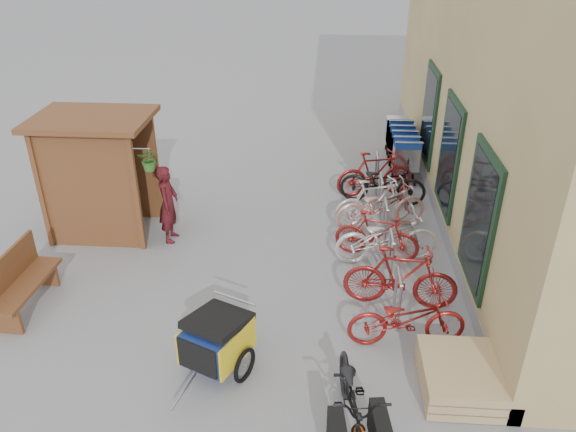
# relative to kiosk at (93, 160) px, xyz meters

# --- Properties ---
(ground) EXTENTS (80.00, 80.00, 0.00)m
(ground) POSITION_rel_kiosk_xyz_m (3.28, -2.47, -1.55)
(ground) COLOR gray
(kiosk) EXTENTS (2.49, 1.65, 2.40)m
(kiosk) POSITION_rel_kiosk_xyz_m (0.00, 0.00, 0.00)
(kiosk) COLOR brown
(kiosk) RESTS_ON ground
(bike_rack) EXTENTS (0.05, 5.35, 0.86)m
(bike_rack) POSITION_rel_kiosk_xyz_m (5.58, -0.07, -1.04)
(bike_rack) COLOR #A5A8AD
(bike_rack) RESTS_ON ground
(pallet_stack) EXTENTS (1.00, 1.20, 0.40)m
(pallet_stack) POSITION_rel_kiosk_xyz_m (6.28, -3.87, -1.34)
(pallet_stack) COLOR tan
(pallet_stack) RESTS_ON ground
(bench) EXTENTS (0.54, 1.60, 1.00)m
(bench) POSITION_rel_kiosk_xyz_m (-0.40, -2.55, -1.04)
(bench) COLOR brown
(bench) RESTS_ON ground
(shopping_carts) EXTENTS (0.63, 2.52, 1.14)m
(shopping_carts) POSITION_rel_kiosk_xyz_m (6.28, 3.75, -0.89)
(shopping_carts) COLOR silver
(shopping_carts) RESTS_ON ground
(child_trailer) EXTENTS (1.06, 1.60, 0.94)m
(child_trailer) POSITION_rel_kiosk_xyz_m (2.99, -3.70, -1.03)
(child_trailer) COLOR navy
(child_trailer) RESTS_ON ground
(cargo_bike) EXTENTS (0.86, 1.92, 0.98)m
(cargo_bike) POSITION_rel_kiosk_xyz_m (4.83, -4.70, -1.07)
(cargo_bike) COLOR black
(cargo_bike) RESTS_ON ground
(person_kiosk) EXTENTS (0.38, 0.57, 1.56)m
(person_kiosk) POSITION_rel_kiosk_xyz_m (1.43, -0.23, -0.77)
(person_kiosk) COLOR maroon
(person_kiosk) RESTS_ON ground
(bike_0) EXTENTS (1.79, 0.79, 0.91)m
(bike_0) POSITION_rel_kiosk_xyz_m (5.66, -3.00, -1.10)
(bike_0) COLOR maroon
(bike_0) RESTS_ON ground
(bike_1) EXTENTS (1.86, 0.69, 1.10)m
(bike_1) POSITION_rel_kiosk_xyz_m (5.66, -2.07, -1.00)
(bike_1) COLOR maroon
(bike_1) RESTS_ON ground
(bike_2) EXTENTS (1.98, 0.97, 0.99)m
(bike_2) POSITION_rel_kiosk_xyz_m (5.55, -0.73, -1.06)
(bike_2) COLOR silver
(bike_2) RESTS_ON ground
(bike_3) EXTENTS (1.62, 0.81, 0.94)m
(bike_3) POSITION_rel_kiosk_xyz_m (5.39, -0.62, -1.08)
(bike_3) COLOR maroon
(bike_3) RESTS_ON ground
(bike_4) EXTENTS (2.00, 1.20, 0.99)m
(bike_4) POSITION_rel_kiosk_xyz_m (5.54, 0.52, -1.06)
(bike_4) COLOR #DD948F
(bike_4) RESTS_ON ground
(bike_5) EXTENTS (1.77, 0.99, 1.03)m
(bike_5) POSITION_rel_kiosk_xyz_m (5.42, 0.65, -1.04)
(bike_5) COLOR silver
(bike_5) RESTS_ON ground
(bike_6) EXTENTS (1.93, 0.87, 0.98)m
(bike_6) POSITION_rel_kiosk_xyz_m (5.67, 1.67, -1.06)
(bike_6) COLOR black
(bike_6) RESTS_ON ground
(bike_7) EXTENTS (1.84, 0.94, 1.06)m
(bike_7) POSITION_rel_kiosk_xyz_m (5.52, 2.04, -1.02)
(bike_7) COLOR maroon
(bike_7) RESTS_ON ground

